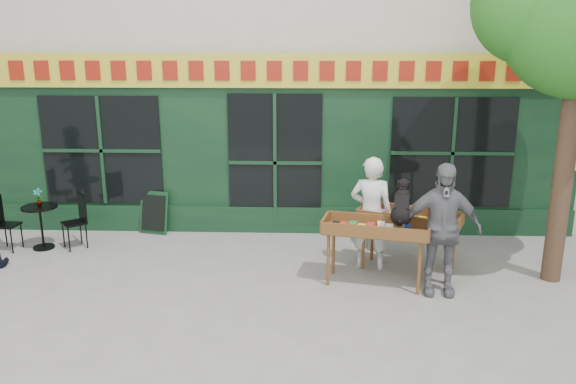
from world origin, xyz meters
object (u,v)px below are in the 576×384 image
at_px(book_cart_center, 376,231).
at_px(man_right, 441,229).
at_px(bistro_table, 41,218).
at_px(dog, 402,201).
at_px(woman, 371,213).
at_px(book_cart_right, 409,221).

distance_m(book_cart_center, man_right, 0.92).
bearing_deg(bistro_table, dog, -12.60).
height_order(woman, book_cart_right, woman).
bearing_deg(book_cart_center, book_cart_right, 52.90).
xyz_separation_m(book_cart_center, woman, (0.00, 0.65, 0.08)).
relative_size(dog, book_cart_right, 0.37).
bearing_deg(book_cart_right, man_right, -43.79).
distance_m(book_cart_right, man_right, 0.82).
bearing_deg(book_cart_center, bistro_table, 179.39).
bearing_deg(dog, book_cart_right, 79.96).
xyz_separation_m(woman, book_cart_right, (0.57, -0.16, -0.08)).
bearing_deg(book_cart_right, book_cart_center, -114.95).
distance_m(book_cart_center, dog, 0.59).
relative_size(man_right, bistro_table, 2.50).
xyz_separation_m(man_right, bistro_table, (-6.46, 1.54, -0.41)).
bearing_deg(man_right, book_cart_right, 116.21).
bearing_deg(dog, bistro_table, 179.66).
bearing_deg(woman, bistro_table, 5.85).
bearing_deg(book_cart_center, man_right, -4.30).
relative_size(dog, bistro_table, 0.79).
bearing_deg(dog, woman, 128.82).
distance_m(woman, man_right, 1.26).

